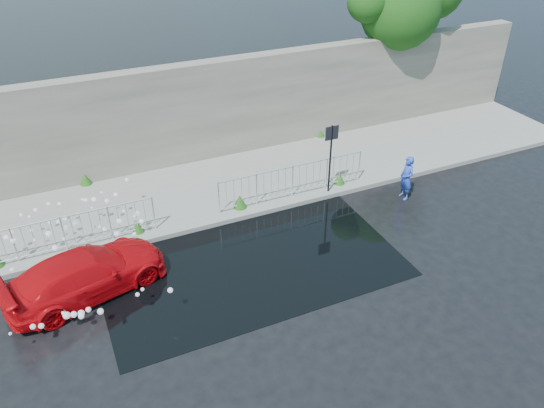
% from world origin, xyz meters
% --- Properties ---
extents(ground, '(90.00, 90.00, 0.00)m').
position_xyz_m(ground, '(0.00, 0.00, 0.00)').
color(ground, black).
rests_on(ground, ground).
extents(pavement, '(30.00, 4.00, 0.15)m').
position_xyz_m(pavement, '(0.00, 5.00, 0.07)').
color(pavement, gray).
rests_on(pavement, ground).
extents(curb, '(30.00, 0.25, 0.16)m').
position_xyz_m(curb, '(0.00, 3.00, 0.08)').
color(curb, gray).
rests_on(curb, ground).
extents(retaining_wall, '(30.00, 0.60, 3.50)m').
position_xyz_m(retaining_wall, '(0.00, 7.20, 1.90)').
color(retaining_wall, '#5A574C').
rests_on(retaining_wall, pavement).
extents(puddle, '(8.00, 5.00, 0.01)m').
position_xyz_m(puddle, '(0.50, 1.00, 0.01)').
color(puddle, black).
rests_on(puddle, ground).
extents(sign_post, '(0.45, 0.06, 2.50)m').
position_xyz_m(sign_post, '(4.20, 3.10, 1.72)').
color(sign_post, black).
rests_on(sign_post, ground).
extents(tree, '(4.93, 3.13, 6.35)m').
position_xyz_m(tree, '(9.77, 7.41, 4.76)').
color(tree, '#332114').
rests_on(tree, ground).
extents(railing_left, '(5.05, 0.05, 1.10)m').
position_xyz_m(railing_left, '(-4.00, 3.35, 0.74)').
color(railing_left, silver).
rests_on(railing_left, pavement).
extents(railing_right, '(5.05, 0.05, 1.10)m').
position_xyz_m(railing_right, '(3.00, 3.35, 0.74)').
color(railing_right, silver).
rests_on(railing_right, pavement).
extents(weeds, '(12.17, 3.93, 0.43)m').
position_xyz_m(weeds, '(-0.20, 4.42, 0.33)').
color(weeds, '#194A13').
rests_on(weeds, pavement).
extents(water_spray, '(3.67, 5.21, 1.04)m').
position_xyz_m(water_spray, '(-3.73, 2.46, 0.65)').
color(water_spray, white).
rests_on(water_spray, ground).
extents(red_car, '(4.34, 2.65, 1.18)m').
position_xyz_m(red_car, '(-3.68, 1.50, 0.59)').
color(red_car, '#C1070D').
rests_on(red_car, ground).
extents(person, '(0.37, 0.55, 1.48)m').
position_xyz_m(person, '(6.40, 1.94, 0.74)').
color(person, blue).
rests_on(person, ground).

